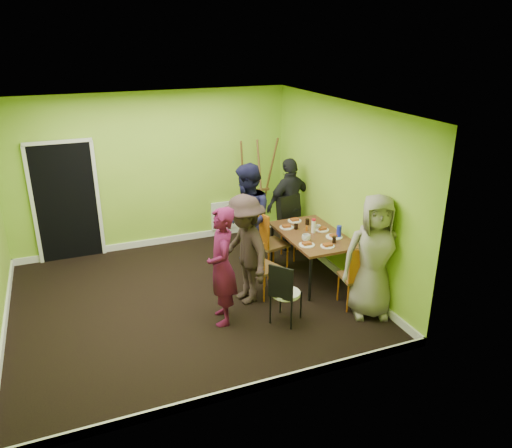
{
  "coord_description": "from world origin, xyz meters",
  "views": [
    {
      "loc": [
        -1.49,
        -6.4,
        3.76
      ],
      "look_at": [
        1.08,
        0.0,
        1.06
      ],
      "focal_mm": 35.0,
      "sensor_mm": 36.0,
      "label": 1
    }
  ],
  "objects": [
    {
      "name": "ground",
      "position": [
        0.0,
        0.0,
        0.0
      ],
      "size": [
        5.0,
        5.0,
        0.0
      ],
      "primitive_type": "plane",
      "color": "black",
      "rests_on": "ground"
    },
    {
      "name": "room_walls",
      "position": [
        -0.02,
        0.04,
        0.99
      ],
      "size": [
        5.04,
        4.54,
        2.82
      ],
      "color": "#8BC131",
      "rests_on": "ground"
    },
    {
      "name": "dining_table",
      "position": [
        2.05,
        0.01,
        0.7
      ],
      "size": [
        0.9,
        1.5,
        0.75
      ],
      "color": "black",
      "rests_on": "ground"
    },
    {
      "name": "chair_left_far",
      "position": [
        1.42,
        0.38,
        0.61
      ],
      "size": [
        0.54,
        0.53,
        1.08
      ],
      "rotation": [
        0.0,
        0.0,
        -1.35
      ],
      "color": "#C25F12",
      "rests_on": "ground"
    },
    {
      "name": "chair_left_near",
      "position": [
        1.04,
        -0.28,
        0.53
      ],
      "size": [
        0.51,
        0.51,
        0.95
      ],
      "rotation": [
        0.0,
        0.0,
        -1.21
      ],
      "color": "#C25F12",
      "rests_on": "ground"
    },
    {
      "name": "chair_back_end",
      "position": [
        2.13,
        1.0,
        0.75
      ],
      "size": [
        0.53,
        0.59,
        1.06
      ],
      "rotation": [
        0.0,
        0.0,
        3.37
      ],
      "color": "#C25F12",
      "rests_on": "ground"
    },
    {
      "name": "chair_front_end",
      "position": [
        2.19,
        -1.1,
        0.55
      ],
      "size": [
        0.45,
        0.45,
        0.97
      ],
      "rotation": [
        0.0,
        0.0,
        -0.13
      ],
      "color": "#C25F12",
      "rests_on": "ground"
    },
    {
      "name": "chair_bentwood",
      "position": [
        1.05,
        -1.09,
        0.5
      ],
      "size": [
        0.49,
        0.49,
        0.9
      ],
      "rotation": [
        0.0,
        0.0,
        -0.88
      ],
      "color": "black",
      "rests_on": "ground"
    },
    {
      "name": "easel",
      "position": [
        1.91,
        1.99,
        0.94
      ],
      "size": [
        0.76,
        0.72,
        1.91
      ],
      "color": "brown",
      "rests_on": "ground"
    },
    {
      "name": "plate_near_left",
      "position": [
        1.77,
        0.39,
        0.76
      ],
      "size": [
        0.23,
        0.23,
        0.01
      ],
      "primitive_type": "cylinder",
      "color": "white",
      "rests_on": "dining_table"
    },
    {
      "name": "plate_near_right",
      "position": [
        1.75,
        -0.36,
        0.76
      ],
      "size": [
        0.24,
        0.24,
        0.01
      ],
      "primitive_type": "cylinder",
      "color": "white",
      "rests_on": "dining_table"
    },
    {
      "name": "plate_far_back",
      "position": [
        2.03,
        0.61,
        0.76
      ],
      "size": [
        0.23,
        0.23,
        0.01
      ],
      "primitive_type": "cylinder",
      "color": "white",
      "rests_on": "dining_table"
    },
    {
      "name": "plate_far_front",
      "position": [
        2.02,
        -0.52,
        0.76
      ],
      "size": [
        0.21,
        0.21,
        0.01
      ],
      "primitive_type": "cylinder",
      "color": "white",
      "rests_on": "dining_table"
    },
    {
      "name": "plate_wall_back",
      "position": [
        2.26,
        0.09,
        0.76
      ],
      "size": [
        0.23,
        0.23,
        0.01
      ],
      "primitive_type": "cylinder",
      "color": "white",
      "rests_on": "dining_table"
    },
    {
      "name": "plate_wall_front",
      "position": [
        2.29,
        -0.24,
        0.76
      ],
      "size": [
        0.26,
        0.26,
        0.01
      ],
      "primitive_type": "cylinder",
      "color": "white",
      "rests_on": "dining_table"
    },
    {
      "name": "thermos",
      "position": [
        2.08,
        0.05,
        0.85
      ],
      "size": [
        0.07,
        0.07,
        0.2
      ],
      "primitive_type": "cylinder",
      "color": "white",
      "rests_on": "dining_table"
    },
    {
      "name": "blue_bottle",
      "position": [
        2.36,
        -0.27,
        0.84
      ],
      "size": [
        0.07,
        0.07,
        0.19
      ],
      "primitive_type": "cylinder",
      "color": "#1720B1",
      "rests_on": "dining_table"
    },
    {
      "name": "orange_bottle",
      "position": [
        2.02,
        0.15,
        0.79
      ],
      "size": [
        0.03,
        0.03,
        0.08
      ],
      "primitive_type": "cylinder",
      "color": "#C25F12",
      "rests_on": "dining_table"
    },
    {
      "name": "glass_mid",
      "position": [
        1.89,
        0.28,
        0.79
      ],
      "size": [
        0.06,
        0.06,
        0.08
      ],
      "primitive_type": "cylinder",
      "color": "black",
      "rests_on": "dining_table"
    },
    {
      "name": "glass_back",
      "position": [
        2.15,
        0.39,
        0.8
      ],
      "size": [
        0.07,
        0.07,
        0.1
      ],
      "primitive_type": "cylinder",
      "color": "black",
      "rests_on": "dining_table"
    },
    {
      "name": "glass_front",
      "position": [
        2.18,
        -0.43,
        0.8
      ],
      "size": [
        0.06,
        0.06,
        0.1
      ],
      "primitive_type": "cylinder",
      "color": "black",
      "rests_on": "dining_table"
    },
    {
      "name": "cup_a",
      "position": [
        1.82,
        -0.21,
        0.8
      ],
      "size": [
        0.13,
        0.13,
        0.11
      ],
      "primitive_type": "imported",
      "color": "white",
      "rests_on": "dining_table"
    },
    {
      "name": "cup_b",
      "position": [
        2.2,
        0.12,
        0.79
      ],
      "size": [
        0.09,
        0.09,
        0.08
      ],
      "primitive_type": "imported",
      "color": "white",
      "rests_on": "dining_table"
    },
    {
      "name": "person_standing",
      "position": [
        0.31,
        -0.71,
        0.82
      ],
      "size": [
        0.5,
        0.67,
        1.65
      ],
      "primitive_type": "imported",
      "rotation": [
        0.0,
        0.0,
        -1.77
      ],
      "color": "#530E34",
      "rests_on": "ground"
    },
    {
      "name": "person_left_far",
      "position": [
        1.16,
        0.56,
        0.91
      ],
      "size": [
        0.87,
        1.02,
        1.82
      ],
      "primitive_type": "imported",
      "rotation": [
        0.0,
        0.0,
        -1.8
      ],
      "color": "black",
      "rests_on": "ground"
    },
    {
      "name": "person_left_near",
      "position": [
        0.79,
        -0.31,
        0.82
      ],
      "size": [
        0.75,
        1.13,
        1.63
      ],
      "primitive_type": "imported",
      "rotation": [
        0.0,
        0.0,
        -1.43
      ],
      "color": "#2C1F1D",
      "rests_on": "ground"
    },
    {
      "name": "person_back_end",
      "position": [
        2.21,
        1.18,
        0.84
      ],
      "size": [
        1.05,
        0.61,
        1.68
      ],
      "primitive_type": "imported",
      "rotation": [
        0.0,
        0.0,
        3.36
      ],
      "color": "black",
      "rests_on": "ground"
    },
    {
      "name": "person_front_end",
      "position": [
        2.29,
        -1.31,
        0.88
      ],
      "size": [
        1.01,
        0.85,
        1.76
      ],
      "primitive_type": "imported",
      "rotation": [
        0.0,
        0.0,
        -0.39
      ],
      "color": "gray",
      "rests_on": "ground"
    }
  ]
}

